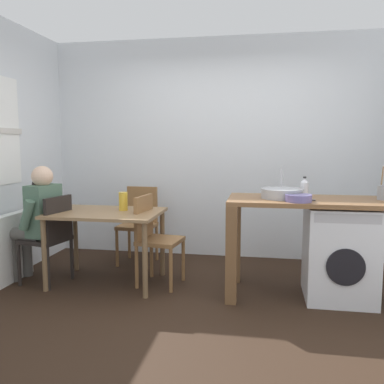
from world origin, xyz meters
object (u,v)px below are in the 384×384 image
(mixing_bowl, at_px, (298,198))
(utensil_crock, at_px, (384,192))
(seated_person, at_px, (37,218))
(washing_machine, at_px, (339,253))
(chair_opposite, at_px, (153,235))
(chair_person_seat, at_px, (51,235))
(dining_table, at_px, (106,221))
(vase, at_px, (123,201))
(chair_spare_by_wall, at_px, (139,220))
(bottle_tall_green, at_px, (304,188))

(mixing_bowl, xyz_separation_m, utensil_crock, (0.76, 0.25, 0.03))
(seated_person, distance_m, washing_machine, 2.97)
(chair_opposite, xyz_separation_m, seated_person, (-1.18, -0.14, 0.16))
(chair_person_seat, distance_m, chair_opposite, 1.04)
(chair_opposite, bearing_deg, dining_table, -74.60)
(utensil_crock, relative_size, vase, 1.59)
(utensil_crock, bearing_deg, chair_spare_by_wall, 163.37)
(chair_opposite, bearing_deg, seated_person, -74.92)
(washing_machine, bearing_deg, chair_opposite, 177.12)
(washing_machine, relative_size, bottle_tall_green, 4.44)
(washing_machine, bearing_deg, vase, 176.49)
(chair_opposite, relative_size, seated_person, 0.75)
(chair_opposite, xyz_separation_m, utensil_crock, (2.14, -0.04, 0.48))
(dining_table, height_order, bottle_tall_green, bottle_tall_green)
(chair_opposite, height_order, utensil_crock, utensil_crock)
(dining_table, relative_size, washing_machine, 1.28)
(dining_table, distance_m, chair_spare_by_wall, 0.79)
(chair_spare_by_wall, height_order, vase, vase)
(dining_table, bearing_deg, chair_person_seat, -168.15)
(dining_table, relative_size, mixing_bowl, 4.81)
(seated_person, distance_m, vase, 0.89)
(chair_opposite, relative_size, vase, 4.77)
(dining_table, xyz_separation_m, washing_machine, (2.25, -0.03, -0.21))
(seated_person, relative_size, mixing_bowl, 5.25)
(seated_person, relative_size, utensil_crock, 4.01)
(dining_table, distance_m, utensil_crock, 2.64)
(washing_machine, distance_m, bottle_tall_green, 0.67)
(seated_person, bearing_deg, dining_table, -71.84)
(chair_spare_by_wall, relative_size, washing_machine, 1.05)
(seated_person, distance_m, utensil_crock, 3.34)
(dining_table, height_order, chair_person_seat, chair_person_seat)
(chair_person_seat, bearing_deg, utensil_crock, -76.04)
(seated_person, relative_size, vase, 6.36)
(bottle_tall_green, bearing_deg, mixing_bowl, -103.95)
(chair_spare_by_wall, distance_m, mixing_bowl, 2.07)
(dining_table, height_order, vase, vase)
(vase, bearing_deg, chair_person_seat, -162.87)
(chair_spare_by_wall, bearing_deg, mixing_bowl, 154.47)
(washing_machine, height_order, mixing_bowl, mixing_bowl)
(chair_person_seat, relative_size, washing_machine, 1.05)
(utensil_crock, bearing_deg, seated_person, -178.17)
(chair_person_seat, distance_m, chair_spare_by_wall, 1.10)
(dining_table, height_order, chair_spare_by_wall, chair_spare_by_wall)
(seated_person, height_order, mixing_bowl, seated_person)
(dining_table, distance_m, seated_person, 0.71)
(chair_spare_by_wall, xyz_separation_m, washing_machine, (2.15, -0.80, -0.08))
(bottle_tall_green, bearing_deg, chair_spare_by_wall, 159.58)
(dining_table, distance_m, washing_machine, 2.26)
(dining_table, height_order, washing_machine, washing_machine)
(utensil_crock, distance_m, vase, 2.48)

